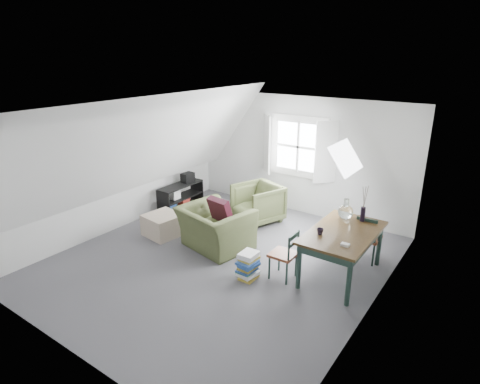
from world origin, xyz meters
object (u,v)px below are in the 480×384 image
Objects in this scene: dining_chair_far at (368,237)px; media_shelf at (180,198)px; armchair_far at (257,221)px; armchair_near at (216,247)px; dining_table at (343,237)px; ottoman at (163,225)px; magazine_stack at (248,266)px; dining_chair_near at (285,254)px.

dining_chair_far is 0.74× the size of media_shelf.
dining_chair_far reaches higher than armchair_far.
dining_table is (2.20, 0.35, 0.67)m from armchair_near.
dining_chair_far reaches higher than armchair_near.
armchair_near is at bearing 8.09° from ottoman.
ottoman is 2.23m from magazine_stack.
dining_chair_far reaches higher than magazine_stack.
media_shelf is (-4.17, -0.08, -0.17)m from dining_chair_far.
dining_table is 1.51m from magazine_stack.
magazine_stack is at bearing -143.87° from dining_table.
armchair_far reaches higher than armchair_near.
dining_chair_near is 0.60m from magazine_stack.
dining_table is at bearing -10.49° from media_shelf.
dining_chair_far is at bearing 12.23° from armchair_far.
media_shelf is (-1.77, -0.45, 0.26)m from armchair_far.
magazine_stack is (2.20, -0.36, 0.01)m from ottoman.
dining_chair_far reaches higher than dining_chair_near.
armchair_far is 1.97m from ottoman.
armchair_near is 2.64m from dining_chair_far.
armchair_near is 1.20m from magazine_stack.
ottoman is 1.45× the size of magazine_stack.
magazine_stack reaches higher than armchair_far.
ottoman is 1.33m from media_shelf.
media_shelf is at bearing -144.89° from armchair_far.
media_shelf reaches higher than magazine_stack.
armchair_near is 2.73× the size of magazine_stack.
dining_table reaches higher than armchair_far.
dining_table is 1.87× the size of dining_chair_far.
magazine_stack is (-1.32, -1.60, -0.21)m from dining_chair_far.
ottoman is at bearing 26.01° from dining_chair_far.
dining_chair_near is (2.67, -0.04, 0.21)m from ottoman.
armchair_near is 1.05× the size of media_shelf.
dining_table reaches higher than media_shelf.
armchair_near is 1.59m from dining_chair_near.
armchair_far is 2.03× the size of magazine_stack.
ottoman is 3.74m from dining_chair_far.
dining_chair_far is at bearing 50.48° from magazine_stack.
media_shelf is at bearing 169.52° from dining_table.
dining_chair_far is at bearing 19.33° from ottoman.
dining_chair_near reaches higher than media_shelf.
dining_table is 4.07m from media_shelf.
armchair_near is 2.07m from media_shelf.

